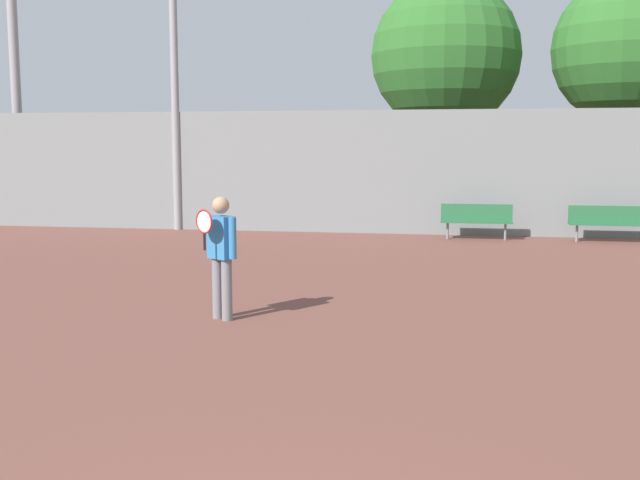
# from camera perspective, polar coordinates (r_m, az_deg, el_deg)

# --- Properties ---
(tennis_player) EXTENTS (0.52, 0.50, 1.61)m
(tennis_player) POSITION_cam_1_polar(r_m,az_deg,el_deg) (9.76, -7.55, -0.82)
(tennis_player) COLOR slate
(tennis_player) RESTS_ON ground_plane
(bench_courtside_far) EXTENTS (1.71, 0.40, 0.85)m
(bench_courtside_far) POSITION_cam_1_polar(r_m,az_deg,el_deg) (18.51, 11.84, 1.66)
(bench_courtside_far) COLOR #28663D
(bench_courtside_far) RESTS_ON ground_plane
(bench_adjacent_court) EXTENTS (1.86, 0.40, 0.85)m
(bench_adjacent_court) POSITION_cam_1_polar(r_m,az_deg,el_deg) (18.85, 21.21, 1.43)
(bench_adjacent_court) COLOR #28663D
(bench_adjacent_court) RESTS_ON ground_plane
(light_pole_near_left) EXTENTS (0.90, 0.60, 9.69)m
(light_pole_near_left) POSITION_cam_1_polar(r_m,az_deg,el_deg) (20.93, -11.15, 17.41)
(light_pole_near_left) COLOR #939399
(light_pole_near_left) RESTS_ON ground_plane
(light_pole_far_right) EXTENTS (0.90, 0.60, 9.57)m
(light_pole_far_right) POSITION_cam_1_polar(r_m,az_deg,el_deg) (23.51, -22.36, 14.57)
(light_pole_far_right) COLOR #939399
(light_pole_far_right) RESTS_ON ground_plane
(back_fence) EXTENTS (24.30, 0.06, 3.16)m
(back_fence) POSITION_cam_1_polar(r_m,az_deg,el_deg) (19.27, 7.89, 5.12)
(back_fence) COLOR gray
(back_fence) RESTS_ON ground_plane
(tree_green_broad) EXTENTS (4.40, 4.40, 7.30)m
(tree_green_broad) POSITION_cam_1_polar(r_m,az_deg,el_deg) (24.65, 22.36, 13.23)
(tree_green_broad) COLOR brown
(tree_green_broad) RESTS_ON ground_plane
(tree_dark_dense) EXTENTS (4.78, 4.78, 7.53)m
(tree_dark_dense) POSITION_cam_1_polar(r_m,az_deg,el_deg) (24.98, 9.55, 13.68)
(tree_dark_dense) COLOR brown
(tree_dark_dense) RESTS_ON ground_plane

